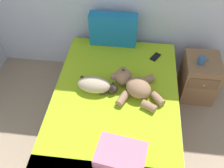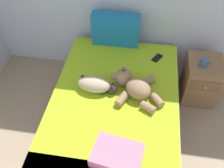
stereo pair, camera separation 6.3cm
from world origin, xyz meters
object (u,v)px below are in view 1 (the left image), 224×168
teddy_bear (134,85)px  nightstand (199,78)px  patterned_cushion (113,30)px  cat (96,85)px  bed (115,115)px  throw_pillow (121,155)px  mug (202,60)px  cell_phone (155,57)px

teddy_bear → nightstand: teddy_bear is taller
patterned_cushion → cat: bearing=-96.2°
bed → patterned_cushion: bearing=97.5°
throw_pillow → teddy_bear: bearing=85.4°
nightstand → mug: (-0.06, -0.04, 0.32)m
teddy_bear → throw_pillow: 0.75m
cat → nightstand: (1.17, 0.57, -0.34)m
bed → patterned_cushion: patterned_cushion is taller
patterned_cushion → teddy_bear: (0.29, -0.75, -0.12)m
patterned_cushion → cat: size_ratio=1.35×
bed → throw_pillow: 0.71m
teddy_bear → nightstand: (0.79, 0.53, -0.35)m
bed → teddy_bear: (0.18, 0.13, 0.36)m
bed → nightstand: bearing=34.7°
bed → mug: (0.91, 0.63, 0.33)m
patterned_cushion → cell_phone: (0.52, -0.20, -0.20)m
mug → cell_phone: bearing=173.4°
bed → cat: size_ratio=4.74×
nightstand → cell_phone: bearing=178.5°
teddy_bear → nightstand: size_ratio=1.03×
cell_phone → throw_pillow: 1.33m
bed → patterned_cushion: size_ratio=3.51×
cell_phone → throw_pillow: (-0.29, -1.30, 0.05)m
cell_phone → patterned_cushion: bearing=158.5°
patterned_cushion → cell_phone: patterned_cushion is taller
cell_phone → mug: bearing=-6.6°
cat → patterned_cushion: bearing=83.8°
bed → nightstand: size_ratio=3.59×
bed → patterned_cushion: 1.01m
teddy_bear → cat: bearing=-174.9°
bed → teddy_bear: teddy_bear is taller
bed → mug: bearing=34.5°
teddy_bear → throw_pillow: bearing=-94.6°
cell_phone → mug: mug is taller
bed → cell_phone: size_ratio=12.00×
bed → nightstand: nightstand is taller
cell_phone → throw_pillow: throw_pillow is taller
patterned_cushion → nightstand: (1.08, -0.22, -0.46)m
teddy_bear → cell_phone: bearing=67.6°
bed → cell_phone: 0.84m
patterned_cushion → mug: 1.07m
throw_pillow → cell_phone: bearing=77.5°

